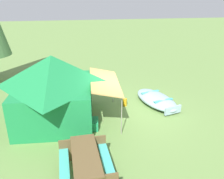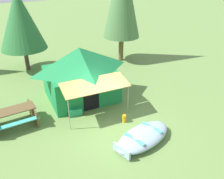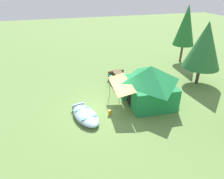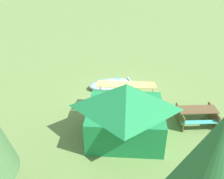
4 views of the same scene
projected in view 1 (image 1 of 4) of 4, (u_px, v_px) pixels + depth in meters
name	position (u px, v px, depth m)	size (l,w,h in m)	color
ground_plane	(127.00, 113.00, 9.93)	(80.00, 80.00, 0.00)	olive
beached_rowboat	(156.00, 99.00, 10.67)	(2.84, 1.86, 0.44)	#95B2C3
canvas_cabin_tent	(54.00, 88.00, 8.93)	(3.70, 4.26, 2.65)	#1C8242
picnic_table	(86.00, 163.00, 6.24)	(1.89, 1.48, 0.79)	brown
cooler_box	(94.00, 124.00, 8.76)	(0.59, 0.33, 0.35)	#21925B
fuel_can	(125.00, 102.00, 10.52)	(0.18, 0.18, 0.34)	orange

